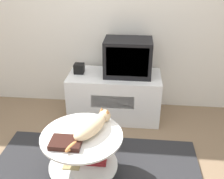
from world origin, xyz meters
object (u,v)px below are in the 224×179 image
Objects in this scene: speaker at (79,68)px; dvd_box at (66,143)px; tv at (128,57)px; cat at (92,126)px.

dvd_box is (0.15, -1.25, -0.13)m from speaker.
speaker is (-0.59, -0.01, -0.16)m from tv.
tv is 0.61m from speaker.
tv is at bearing 71.01° from dvd_box.
cat is (0.33, -1.05, -0.09)m from speaker.
cat is at bearing -72.56° from speaker.
cat reaches higher than dvd_box.
cat is (0.18, 0.20, 0.04)m from dvd_box.
dvd_box is 0.27m from cat.
cat is at bearing -103.42° from tv.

